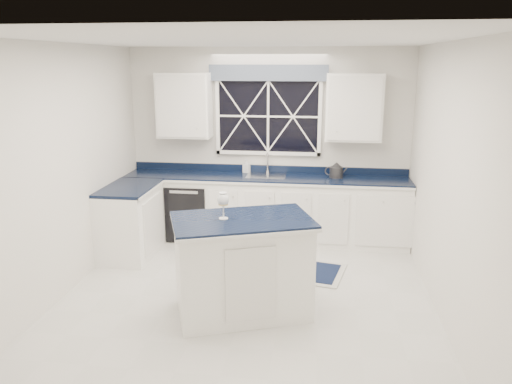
# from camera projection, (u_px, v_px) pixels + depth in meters

# --- Properties ---
(ground) EXTENTS (4.50, 4.50, 0.00)m
(ground) POSITION_uv_depth(u_px,v_px,m) (245.00, 302.00, 5.36)
(ground) COLOR beige
(ground) RESTS_ON ground
(back_wall) EXTENTS (4.00, 0.10, 2.70)m
(back_wall) POSITION_uv_depth(u_px,v_px,m) (268.00, 144.00, 7.17)
(back_wall) COLOR silver
(back_wall) RESTS_ON ground
(base_cabinets) EXTENTS (3.99, 1.60, 0.90)m
(base_cabinets) POSITION_uv_depth(u_px,v_px,m) (241.00, 212.00, 7.00)
(base_cabinets) COLOR white
(base_cabinets) RESTS_ON ground
(countertop) EXTENTS (3.98, 0.64, 0.04)m
(countertop) POSITION_uv_depth(u_px,v_px,m) (266.00, 178.00, 7.00)
(countertop) COLOR black
(countertop) RESTS_ON base_cabinets
(dishwasher) EXTENTS (0.60, 0.58, 0.82)m
(dishwasher) POSITION_uv_depth(u_px,v_px,m) (191.00, 210.00, 7.27)
(dishwasher) COLOR black
(dishwasher) RESTS_ON ground
(window) EXTENTS (1.65, 0.09, 1.26)m
(window) POSITION_uv_depth(u_px,v_px,m) (268.00, 111.00, 7.01)
(window) COLOR black
(window) RESTS_ON ground
(upper_cabinets) EXTENTS (3.10, 0.34, 0.90)m
(upper_cabinets) POSITION_uv_depth(u_px,v_px,m) (267.00, 106.00, 6.87)
(upper_cabinets) COLOR white
(upper_cabinets) RESTS_ON ground
(faucet) EXTENTS (0.05, 0.20, 0.30)m
(faucet) POSITION_uv_depth(u_px,v_px,m) (267.00, 163.00, 7.14)
(faucet) COLOR #B6B6B9
(faucet) RESTS_ON countertop
(island) EXTENTS (1.56, 1.24, 1.01)m
(island) POSITION_uv_depth(u_px,v_px,m) (242.00, 266.00, 5.02)
(island) COLOR white
(island) RESTS_ON ground
(rug) EXTENTS (1.34, 0.98, 0.02)m
(rug) POSITION_uv_depth(u_px,v_px,m) (293.00, 269.00, 6.18)
(rug) COLOR #AFAFAA
(rug) RESTS_ON ground
(kettle) EXTENTS (0.31, 0.21, 0.22)m
(kettle) POSITION_uv_depth(u_px,v_px,m) (336.00, 171.00, 6.89)
(kettle) COLOR #2F2F32
(kettle) RESTS_ON countertop
(wine_glass) EXTENTS (0.11, 0.11, 0.27)m
(wine_glass) POSITION_uv_depth(u_px,v_px,m) (223.00, 201.00, 4.84)
(wine_glass) COLOR silver
(wine_glass) RESTS_ON island
(soap_bottle) EXTENTS (0.11, 0.11, 0.19)m
(soap_bottle) POSITION_uv_depth(u_px,v_px,m) (246.00, 166.00, 7.22)
(soap_bottle) COLOR silver
(soap_bottle) RESTS_ON countertop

